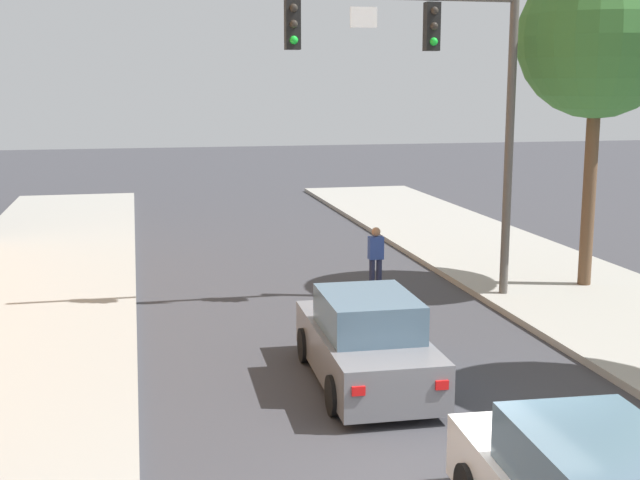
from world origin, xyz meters
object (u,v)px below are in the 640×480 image
Objects in this scene: traffic_signal_mast at (435,72)px; pedestrian_crossing_road at (376,257)px; street_tree_second at (598,39)px; car_lead_grey at (366,343)px.

pedestrian_crossing_road is at bearing 126.88° from traffic_signal_mast.
street_tree_second is at bearing 5.58° from traffic_signal_mast.
street_tree_second is at bearing 36.56° from car_lead_grey.
street_tree_second is (4.23, 0.41, 0.79)m from traffic_signal_mast.
street_tree_second reaches higher than traffic_signal_mast.
pedestrian_crossing_road is at bearing 72.40° from car_lead_grey.
traffic_signal_mast is at bearing -53.12° from pedestrian_crossing_road.
pedestrian_crossing_road is (1.95, 6.13, 0.19)m from car_lead_grey.
traffic_signal_mast reaches higher than pedestrian_crossing_road.
car_lead_grey is 0.54× the size of street_tree_second.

